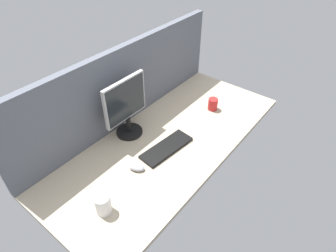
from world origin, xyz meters
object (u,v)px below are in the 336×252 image
(monitor, at_px, (126,106))
(keyboard, at_px, (166,148))
(mug_red_plastic, at_px, (213,104))
(mouse, at_px, (137,167))
(mug_ceramic_white, at_px, (103,204))

(monitor, height_order, keyboard, monitor)
(monitor, xyz_separation_m, mug_red_plastic, (0.60, -0.31, -0.18))
(mouse, bearing_deg, keyboard, -28.94)
(keyboard, bearing_deg, mug_ceramic_white, -169.89)
(mouse, bearing_deg, monitor, 29.72)
(monitor, bearing_deg, mug_ceramic_white, -147.18)
(monitor, distance_m, mug_red_plastic, 0.70)
(keyboard, height_order, mug_red_plastic, mug_red_plastic)
(monitor, relative_size, mouse, 4.31)
(monitor, height_order, mug_ceramic_white, monitor)
(mug_ceramic_white, bearing_deg, mouse, 11.72)
(mouse, xyz_separation_m, mug_ceramic_white, (-0.32, -0.07, 0.04))
(monitor, distance_m, mouse, 0.41)
(mouse, bearing_deg, mug_red_plastic, -24.35)
(monitor, xyz_separation_m, mug_ceramic_white, (-0.54, -0.35, -0.16))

